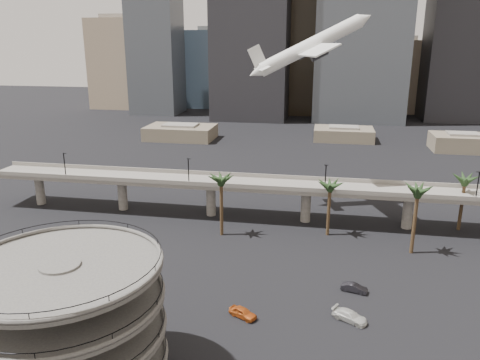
% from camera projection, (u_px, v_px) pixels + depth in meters
% --- Properties ---
extents(parking_ramp, '(22.20, 22.20, 17.35)m').
position_uv_depth(parking_ramp, '(66.00, 316.00, 52.12)').
color(parking_ramp, '#4D4A48').
rests_on(parking_ramp, ground).
extents(overpass, '(130.00, 9.30, 14.70)m').
position_uv_depth(overpass, '(258.00, 188.00, 106.19)').
color(overpass, slate).
rests_on(overpass, ground).
extents(palm_trees, '(54.40, 18.40, 14.00)m').
position_uv_depth(palm_trees, '(358.00, 186.00, 94.24)').
color(palm_trees, '#4C3920').
rests_on(palm_trees, ground).
extents(low_buildings, '(135.00, 27.50, 6.80)m').
position_uv_depth(low_buildings, '(306.00, 135.00, 188.58)').
color(low_buildings, '#685B4C').
rests_on(low_buildings, ground).
extents(skyline, '(269.00, 86.00, 116.74)m').
position_uv_depth(skyline, '(331.00, 35.00, 246.35)').
color(skyline, gray).
rests_on(skyline, ground).
extents(airborne_jet, '(29.05, 27.60, 16.20)m').
position_uv_depth(airborne_jet, '(310.00, 46.00, 107.19)').
color(airborne_jet, white).
rests_on(airborne_jet, ground).
extents(car_a, '(4.74, 3.63, 1.51)m').
position_uv_depth(car_a, '(243.00, 313.00, 69.14)').
color(car_a, '#C0561B').
rests_on(car_a, ground).
extents(car_b, '(4.50, 2.50, 1.41)m').
position_uv_depth(car_b, '(354.00, 288.00, 76.17)').
color(car_b, black).
rests_on(car_b, ground).
extents(car_c, '(5.61, 4.38, 1.52)m').
position_uv_depth(car_c, '(350.00, 316.00, 68.26)').
color(car_c, silver).
rests_on(car_c, ground).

